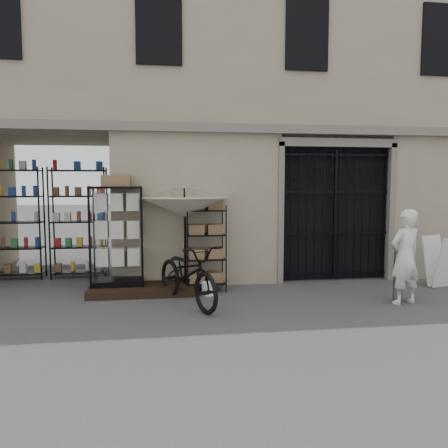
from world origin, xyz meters
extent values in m
plane|color=#252528|center=(0.00, 0.00, 0.00)|extent=(80.00, 80.00, 0.00)
cube|color=gray|center=(0.00, 4.00, 4.50)|extent=(14.00, 4.00, 9.00)
cube|color=black|center=(-4.50, 2.80, 1.50)|extent=(3.00, 1.70, 3.00)
cube|color=black|center=(-4.55, 3.30, 1.25)|extent=(2.70, 0.50, 2.50)
cube|color=black|center=(1.75, 2.28, 1.50)|extent=(2.50, 0.06, 3.00)
cube|color=black|center=(1.75, 2.12, 1.45)|extent=(0.05, 0.05, 2.80)
cube|color=black|center=(-2.40, 1.55, 0.07)|extent=(2.00, 0.90, 0.15)
cube|color=black|center=(-2.85, 1.74, 0.20)|extent=(0.98, 0.61, 0.11)
cube|color=silver|center=(-2.86, 1.44, 1.11)|extent=(0.90, 0.04, 1.80)
cube|color=silver|center=(-2.85, 1.74, 1.01)|extent=(0.82, 0.45, 1.50)
cube|color=olive|center=(-2.85, 1.74, 2.13)|extent=(0.55, 0.42, 0.21)
cube|color=black|center=(-1.13, 1.65, 0.85)|extent=(0.77, 0.56, 1.71)
cube|color=olive|center=(-1.13, 1.65, 0.80)|extent=(0.66, 0.45, 1.28)
cylinder|color=black|center=(-1.55, 1.64, 1.03)|extent=(0.04, 0.04, 2.05)
imported|color=beige|center=(-1.55, 1.64, 1.77)|extent=(1.70, 1.73, 1.38)
cylinder|color=white|center=(-1.12, 1.25, 0.13)|extent=(0.29, 0.29, 0.25)
imported|color=black|center=(-1.56, 0.65, 0.00)|extent=(1.10, 1.29, 2.07)
cylinder|color=slate|center=(2.22, 0.30, 0.45)|extent=(0.17, 0.17, 0.91)
imported|color=silver|center=(2.25, 0.15, 0.00)|extent=(1.04, 1.79, 0.40)
cube|color=silver|center=(3.70, 1.04, 0.54)|extent=(0.53, 0.35, 1.04)
cube|color=silver|center=(3.63, 1.35, 0.54)|extent=(0.53, 0.35, 1.04)
camera|label=1|loc=(-2.01, -6.92, 2.12)|focal=35.00mm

